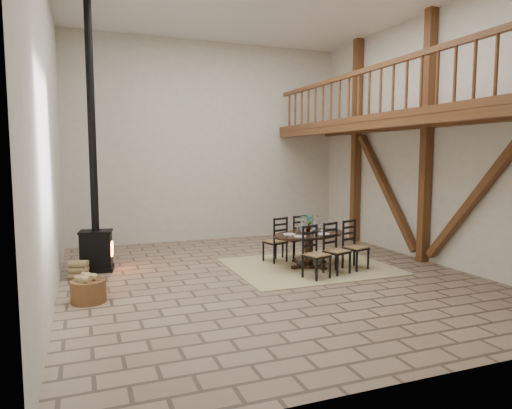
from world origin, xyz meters
name	(u,v)px	position (x,y,z in m)	size (l,w,h in m)	color
ground	(270,277)	(0.00, 0.00, 0.00)	(8.00, 8.00, 0.00)	#8D745E
room_shell	(331,108)	(1.19, 0.00, 3.01)	(7.02, 8.02, 5.01)	beige
rug	(309,266)	(0.99, 0.40, 0.01)	(3.00, 2.50, 0.02)	tan
dining_table	(313,249)	(1.02, 0.31, 0.37)	(1.87, 2.05, 1.03)	black
wood_stove	(95,210)	(-2.87, 1.54, 1.15)	(0.65, 0.54, 5.00)	black
log_basket	(88,290)	(-3.04, -0.37, 0.18)	(0.50, 0.50, 0.42)	brown
log_stack	(79,270)	(-3.18, 1.09, 0.16)	(0.35, 0.29, 0.31)	#9F8A59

